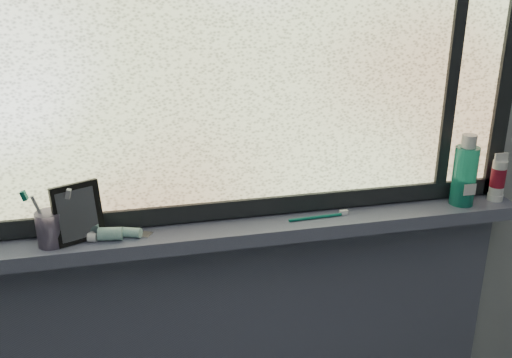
{
  "coord_description": "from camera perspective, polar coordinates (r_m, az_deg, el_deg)",
  "views": [
    {
      "loc": [
        -0.31,
        -0.17,
        1.7
      ],
      "look_at": [
        -0.02,
        1.05,
        1.22
      ],
      "focal_mm": 40.0,
      "sensor_mm": 36.0,
      "label": 1
    }
  ],
  "objects": [
    {
      "name": "mouthwash_bottle",
      "position": [
        1.78,
        20.18,
        0.86
      ],
      "size": [
        0.08,
        0.08,
        0.18
      ],
      "primitive_type": "cylinder",
      "rotation": [
        0.0,
        0.0,
        -0.06
      ],
      "color": "teal",
      "rests_on": "windowsill"
    },
    {
      "name": "vanity_mirror",
      "position": [
        1.53,
        -17.39,
        -3.25
      ],
      "size": [
        0.14,
        0.11,
        0.16
      ],
      "primitive_type": "cube",
      "rotation": [
        0.0,
        0.0,
        0.42
      ],
      "color": "black",
      "rests_on": "windowsill"
    },
    {
      "name": "windowsill",
      "position": [
        1.6,
        -0.65,
        -5.1
      ],
      "size": [
        1.62,
        0.14,
        0.04
      ],
      "primitive_type": "cube",
      "color": "slate",
      "rests_on": "wall_back"
    },
    {
      "name": "cream_tube",
      "position": [
        1.86,
        23.08,
        0.35
      ],
      "size": [
        0.05,
        0.05,
        0.11
      ],
      "primitive_type": "cylinder",
      "rotation": [
        0.0,
        0.0,
        -0.19
      ],
      "color": "silver",
      "rests_on": "windowsill"
    },
    {
      "name": "toothpaste_tube",
      "position": [
        1.53,
        -13.59,
        -5.27
      ],
      "size": [
        0.2,
        0.09,
        0.03
      ],
      "primitive_type": null,
      "rotation": [
        0.0,
        0.0,
        -0.25
      ],
      "color": "white",
      "rests_on": "windowsill"
    },
    {
      "name": "toothbrush_lying",
      "position": [
        1.62,
        5.97,
        -3.77
      ],
      "size": [
        0.2,
        0.03,
        0.01
      ],
      "primitive_type": null,
      "rotation": [
        0.0,
        0.0,
        0.05
      ],
      "color": "#0B6754",
      "rests_on": "windowsill"
    },
    {
      "name": "window_pane",
      "position": [
        1.5,
        -1.17,
        14.4
      ],
      "size": [
        1.5,
        0.01,
        1.0
      ],
      "primitive_type": "cube",
      "color": "silver",
      "rests_on": "wall_back"
    },
    {
      "name": "frame_bottom",
      "position": [
        1.62,
        -1.02,
        -2.78
      ],
      "size": [
        1.6,
        0.03,
        0.05
      ],
      "primitive_type": "cube",
      "color": "black",
      "rests_on": "windowsill"
    },
    {
      "name": "wall_back",
      "position": [
        1.57,
        -1.27,
        4.3
      ],
      "size": [
        3.0,
        0.01,
        2.5
      ],
      "primitive_type": "cube",
      "color": "#9EA3A8",
      "rests_on": "ground"
    },
    {
      "name": "toothbrush_cup",
      "position": [
        1.54,
        -19.88,
        -4.69
      ],
      "size": [
        0.08,
        0.08,
        0.09
      ],
      "primitive_type": "cylinder",
      "rotation": [
        0.0,
        0.0,
        -0.13
      ],
      "color": "#AC98C9",
      "rests_on": "windowsill"
    },
    {
      "name": "frame_mullion",
      "position": [
        1.72,
        19.49,
        14.09
      ],
      "size": [
        0.03,
        0.03,
        1.0
      ],
      "primitive_type": "cube",
      "color": "black",
      "rests_on": "wall_back"
    }
  ]
}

